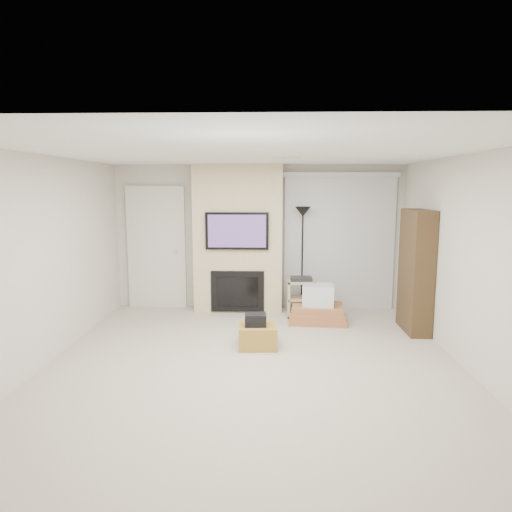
{
  "coord_description": "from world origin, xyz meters",
  "views": [
    {
      "loc": [
        0.2,
        -5.19,
        2.11
      ],
      "look_at": [
        0.0,
        1.2,
        1.15
      ],
      "focal_mm": 32.0,
      "sensor_mm": 36.0,
      "label": 1
    }
  ],
  "objects_px": {
    "ottoman": "(258,335)",
    "floor_lamp": "(303,229)",
    "box_stack": "(317,308)",
    "bookshelf": "(416,271)",
    "av_stand": "(301,296)"
  },
  "relations": [
    {
      "from": "ottoman",
      "to": "floor_lamp",
      "type": "height_order",
      "value": "floor_lamp"
    },
    {
      "from": "av_stand",
      "to": "box_stack",
      "type": "height_order",
      "value": "av_stand"
    },
    {
      "from": "ottoman",
      "to": "box_stack",
      "type": "distance_m",
      "value": 1.5
    },
    {
      "from": "floor_lamp",
      "to": "bookshelf",
      "type": "distance_m",
      "value": 1.98
    },
    {
      "from": "box_stack",
      "to": "ottoman",
      "type": "bearing_deg",
      "value": -127.79
    },
    {
      "from": "ottoman",
      "to": "av_stand",
      "type": "height_order",
      "value": "av_stand"
    },
    {
      "from": "box_stack",
      "to": "floor_lamp",
      "type": "bearing_deg",
      "value": 108.45
    },
    {
      "from": "floor_lamp",
      "to": "ottoman",
      "type": "bearing_deg",
      "value": -111.35
    },
    {
      "from": "floor_lamp",
      "to": "box_stack",
      "type": "distance_m",
      "value": 1.36
    },
    {
      "from": "floor_lamp",
      "to": "box_stack",
      "type": "height_order",
      "value": "floor_lamp"
    },
    {
      "from": "ottoman",
      "to": "bookshelf",
      "type": "relative_size",
      "value": 0.28
    },
    {
      "from": "floor_lamp",
      "to": "box_stack",
      "type": "bearing_deg",
      "value": -71.55
    },
    {
      "from": "ottoman",
      "to": "av_stand",
      "type": "relative_size",
      "value": 0.76
    },
    {
      "from": "ottoman",
      "to": "box_stack",
      "type": "bearing_deg",
      "value": 52.21
    },
    {
      "from": "av_stand",
      "to": "bookshelf",
      "type": "xyz_separation_m",
      "value": [
        1.63,
        -0.72,
        0.55
      ]
    }
  ]
}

